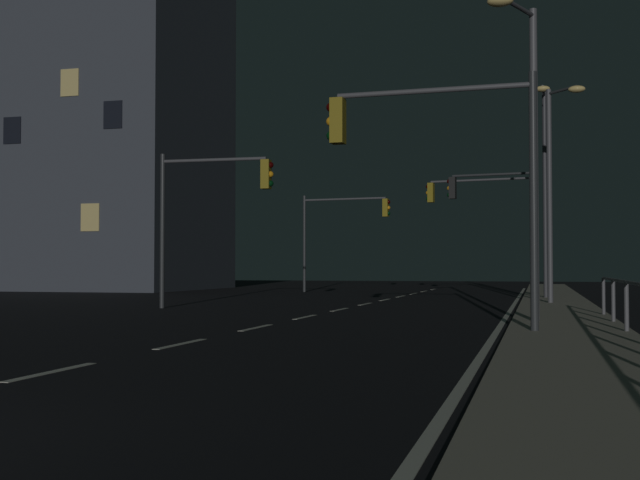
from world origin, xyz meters
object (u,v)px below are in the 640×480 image
object	(u,v)px
traffic_light_mid_left	(485,208)
street_lamp_corner	(554,174)
traffic_light_near_right	(211,198)
street_lamp_mid_block	(528,130)
building_distant	(70,107)
traffic_light_far_right	(437,150)
traffic_light_far_left	(342,222)
traffic_light_mid_right	(495,206)
street_lamp_median	(545,174)

from	to	relation	value
traffic_light_mid_left	street_lamp_corner	xyz separation A→B (m)	(3.01, -10.26, 0.40)
traffic_light_near_right	street_lamp_corner	size ratio (longest dim) A/B	0.70
street_lamp_mid_block	building_distant	distance (m)	39.05
traffic_light_far_right	traffic_light_far_left	distance (m)	27.57
traffic_light_mid_left	street_lamp_corner	distance (m)	10.70
traffic_light_far_right	street_lamp_mid_block	size ratio (longest dim) A/B	0.70
traffic_light_near_right	street_lamp_mid_block	distance (m)	11.87
street_lamp_mid_block	traffic_light_mid_left	bearing A→B (deg)	96.31
street_lamp_mid_block	traffic_light_near_right	bearing A→B (deg)	149.85
traffic_light_mid_left	building_distant	bearing A→B (deg)	167.54
traffic_light_far_right	traffic_light_near_right	world-z (taller)	traffic_light_far_right
traffic_light_far_left	street_lamp_mid_block	bearing A→B (deg)	-67.05
traffic_light_far_right	street_lamp_corner	world-z (taller)	street_lamp_corner
traffic_light_mid_left	street_lamp_mid_block	xyz separation A→B (m)	(2.25, -20.35, 0.32)
traffic_light_far_left	traffic_light_mid_right	size ratio (longest dim) A/B	0.97
street_lamp_corner	street_lamp_mid_block	xyz separation A→B (m)	(-0.76, -10.09, -0.08)
traffic_light_far_right	street_lamp_corner	bearing A→B (deg)	78.69
traffic_light_near_right	street_lamp_median	bearing A→B (deg)	39.97
traffic_light_mid_right	building_distant	distance (m)	29.19
traffic_light_mid_left	street_lamp_corner	bearing A→B (deg)	-73.66
traffic_light_far_right	traffic_light_near_right	xyz separation A→B (m)	(-8.47, 8.49, -0.10)
traffic_light_far_right	traffic_light_mid_left	distance (m)	22.91
traffic_light_mid_right	street_lamp_median	world-z (taller)	street_lamp_median
traffic_light_near_right	traffic_light_far_left	bearing A→B (deg)	89.42
street_lamp_corner	building_distant	bearing A→B (deg)	151.08
traffic_light_mid_right	street_lamp_median	bearing A→B (deg)	-41.43
traffic_light_far_left	street_lamp_median	world-z (taller)	street_lamp_median
traffic_light_mid_right	street_lamp_corner	xyz separation A→B (m)	(2.33, -6.64, 0.58)
traffic_light_far_left	street_lamp_corner	size ratio (longest dim) A/B	0.71
traffic_light_far_left	street_lamp_median	size ratio (longest dim) A/B	0.63
traffic_light_far_right	building_distant	bearing A→B (deg)	132.71
street_lamp_mid_block	street_lamp_median	world-z (taller)	street_lamp_median
street_lamp_median	building_distant	bearing A→B (deg)	158.73
traffic_light_near_right	traffic_light_mid_right	bearing A→B (deg)	51.23
traffic_light_far_right	traffic_light_near_right	distance (m)	11.99
traffic_light_far_right	building_distant	world-z (taller)	building_distant
traffic_light_far_left	street_lamp_corner	xyz separation A→B (m)	(10.82, -13.66, 0.78)
street_lamp_corner	street_lamp_mid_block	bearing A→B (deg)	-94.30
traffic_light_near_right	street_lamp_median	distance (m)	14.06
traffic_light_near_right	street_lamp_median	world-z (taller)	street_lamp_median
street_lamp_median	traffic_light_mid_right	bearing A→B (deg)	138.57
traffic_light_near_right	traffic_light_far_right	bearing A→B (deg)	-45.07
traffic_light_far_right	traffic_light_mid_left	bearing A→B (deg)	91.21
traffic_light_near_right	traffic_light_mid_left	world-z (taller)	traffic_light_mid_left
street_lamp_corner	traffic_light_mid_left	bearing A→B (deg)	106.34
traffic_light_mid_right	street_lamp_mid_block	xyz separation A→B (m)	(1.58, -16.74, 0.50)
traffic_light_far_left	street_lamp_corner	bearing A→B (deg)	-51.63
traffic_light_far_right	traffic_light_far_left	world-z (taller)	traffic_light_far_left
traffic_light_near_right	street_lamp_mid_block	world-z (taller)	street_lamp_mid_block
traffic_light_near_right	traffic_light_mid_left	size ratio (longest dim) A/B	0.92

